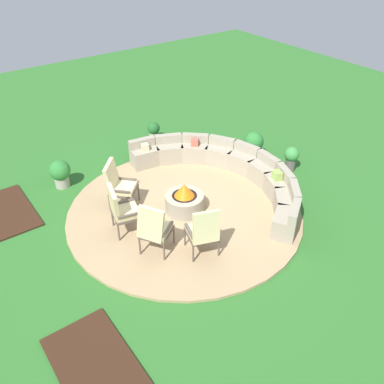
{
  "coord_description": "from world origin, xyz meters",
  "views": [
    {
      "loc": [
        5.83,
        -4.06,
        5.44
      ],
      "look_at": [
        0.0,
        0.2,
        0.45
      ],
      "focal_mm": 38.14,
      "sensor_mm": 36.0,
      "label": 1
    }
  ],
  "objects_px": {
    "fire_pit": "(184,200)",
    "lounge_chair_back_left": "(154,228)",
    "lounge_chair_front_right": "(121,209)",
    "potted_plant_2": "(253,145)",
    "lounge_chair_back_right": "(203,231)",
    "curved_stone_bench": "(228,170)",
    "lounge_chair_front_left": "(119,184)",
    "potted_plant_0": "(291,157)",
    "potted_plant_1": "(154,130)",
    "potted_plant_3": "(60,172)"
  },
  "relations": [
    {
      "from": "fire_pit",
      "to": "lounge_chair_back_left",
      "type": "bearing_deg",
      "value": -58.23
    },
    {
      "from": "lounge_chair_front_right",
      "to": "potted_plant_2",
      "type": "bearing_deg",
      "value": 112.28
    },
    {
      "from": "lounge_chair_back_right",
      "to": "potted_plant_2",
      "type": "height_order",
      "value": "lounge_chair_back_right"
    },
    {
      "from": "curved_stone_bench",
      "to": "lounge_chair_front_left",
      "type": "height_order",
      "value": "lounge_chair_front_left"
    },
    {
      "from": "fire_pit",
      "to": "lounge_chair_back_right",
      "type": "height_order",
      "value": "lounge_chair_back_right"
    },
    {
      "from": "potted_plant_0",
      "to": "potted_plant_1",
      "type": "bearing_deg",
      "value": -151.1
    },
    {
      "from": "curved_stone_bench",
      "to": "potted_plant_0",
      "type": "bearing_deg",
      "value": 73.48
    },
    {
      "from": "lounge_chair_front_left",
      "to": "potted_plant_3",
      "type": "distance_m",
      "value": 1.76
    },
    {
      "from": "potted_plant_3",
      "to": "lounge_chair_front_right",
      "type": "bearing_deg",
      "value": 8.52
    },
    {
      "from": "lounge_chair_front_right",
      "to": "lounge_chair_back_left",
      "type": "height_order",
      "value": "lounge_chair_back_left"
    },
    {
      "from": "lounge_chair_front_left",
      "to": "potted_plant_1",
      "type": "distance_m",
      "value": 3.3
    },
    {
      "from": "lounge_chair_back_left",
      "to": "potted_plant_0",
      "type": "height_order",
      "value": "lounge_chair_back_left"
    },
    {
      "from": "lounge_chair_front_right",
      "to": "lounge_chair_back_right",
      "type": "relative_size",
      "value": 1.03
    },
    {
      "from": "curved_stone_bench",
      "to": "lounge_chair_back_left",
      "type": "height_order",
      "value": "lounge_chair_back_left"
    },
    {
      "from": "fire_pit",
      "to": "curved_stone_bench",
      "type": "height_order",
      "value": "curved_stone_bench"
    },
    {
      "from": "curved_stone_bench",
      "to": "lounge_chair_front_left",
      "type": "relative_size",
      "value": 4.19
    },
    {
      "from": "potted_plant_0",
      "to": "potted_plant_1",
      "type": "xyz_separation_m",
      "value": [
        -3.45,
        -1.9,
        -0.07
      ]
    },
    {
      "from": "fire_pit",
      "to": "potted_plant_0",
      "type": "distance_m",
      "value": 3.18
    },
    {
      "from": "lounge_chair_back_right",
      "to": "potted_plant_1",
      "type": "height_order",
      "value": "lounge_chair_back_right"
    },
    {
      "from": "fire_pit",
      "to": "lounge_chair_front_right",
      "type": "relative_size",
      "value": 0.76
    },
    {
      "from": "lounge_chair_front_right",
      "to": "potted_plant_1",
      "type": "relative_size",
      "value": 2.03
    },
    {
      "from": "lounge_chair_back_left",
      "to": "potted_plant_3",
      "type": "xyz_separation_m",
      "value": [
        -3.31,
        -0.56,
        -0.25
      ]
    },
    {
      "from": "fire_pit",
      "to": "potted_plant_0",
      "type": "relative_size",
      "value": 1.3
    },
    {
      "from": "fire_pit",
      "to": "lounge_chair_front_left",
      "type": "distance_m",
      "value": 1.45
    },
    {
      "from": "fire_pit",
      "to": "potted_plant_1",
      "type": "bearing_deg",
      "value": 159.01
    },
    {
      "from": "lounge_chair_front_right",
      "to": "potted_plant_1",
      "type": "bearing_deg",
      "value": 152.86
    },
    {
      "from": "lounge_chair_front_right",
      "to": "potted_plant_1",
      "type": "distance_m",
      "value": 4.16
    },
    {
      "from": "potted_plant_0",
      "to": "potted_plant_2",
      "type": "xyz_separation_m",
      "value": [
        -0.96,
        -0.39,
        0.05
      ]
    },
    {
      "from": "lounge_chair_front_left",
      "to": "lounge_chair_back_left",
      "type": "xyz_separation_m",
      "value": [
        1.72,
        -0.18,
        0.01
      ]
    },
    {
      "from": "lounge_chair_back_left",
      "to": "potted_plant_2",
      "type": "height_order",
      "value": "lounge_chair_back_left"
    },
    {
      "from": "potted_plant_3",
      "to": "fire_pit",
      "type": "bearing_deg",
      "value": 34.66
    },
    {
      "from": "potted_plant_1",
      "to": "potted_plant_3",
      "type": "relative_size",
      "value": 0.78
    },
    {
      "from": "fire_pit",
      "to": "lounge_chair_front_right",
      "type": "distance_m",
      "value": 1.45
    },
    {
      "from": "lounge_chair_front_right",
      "to": "potted_plant_0",
      "type": "distance_m",
      "value": 4.6
    },
    {
      "from": "lounge_chair_back_right",
      "to": "potted_plant_1",
      "type": "distance_m",
      "value": 4.98
    },
    {
      "from": "potted_plant_2",
      "to": "potted_plant_1",
      "type": "bearing_deg",
      "value": -148.63
    },
    {
      "from": "lounge_chair_back_right",
      "to": "potted_plant_2",
      "type": "distance_m",
      "value": 3.94
    },
    {
      "from": "lounge_chair_front_left",
      "to": "potted_plant_1",
      "type": "relative_size",
      "value": 2.03
    },
    {
      "from": "lounge_chair_back_right",
      "to": "potted_plant_0",
      "type": "height_order",
      "value": "lounge_chair_back_right"
    },
    {
      "from": "potted_plant_2",
      "to": "fire_pit",
      "type": "bearing_deg",
      "value": -73.43
    },
    {
      "from": "lounge_chair_front_right",
      "to": "lounge_chair_back_left",
      "type": "distance_m",
      "value": 0.92
    },
    {
      "from": "lounge_chair_back_right",
      "to": "potted_plant_2",
      "type": "relative_size",
      "value": 1.37
    },
    {
      "from": "lounge_chair_front_left",
      "to": "lounge_chair_back_left",
      "type": "bearing_deg",
      "value": 39.64
    },
    {
      "from": "potted_plant_1",
      "to": "potted_plant_3",
      "type": "distance_m",
      "value": 3.13
    },
    {
      "from": "lounge_chair_front_left",
      "to": "lounge_chair_back_right",
      "type": "xyz_separation_m",
      "value": [
        2.29,
        0.53,
        -0.0
      ]
    },
    {
      "from": "fire_pit",
      "to": "lounge_chair_back_left",
      "type": "distance_m",
      "value": 1.46
    },
    {
      "from": "lounge_chair_front_left",
      "to": "potted_plant_2",
      "type": "distance_m",
      "value": 3.83
    },
    {
      "from": "curved_stone_bench",
      "to": "lounge_chair_front_right",
      "type": "distance_m",
      "value": 2.96
    },
    {
      "from": "potted_plant_0",
      "to": "potted_plant_1",
      "type": "relative_size",
      "value": 1.19
    },
    {
      "from": "lounge_chair_back_left",
      "to": "potted_plant_0",
      "type": "xyz_separation_m",
      "value": [
        -0.61,
        4.39,
        -0.26
      ]
    }
  ]
}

